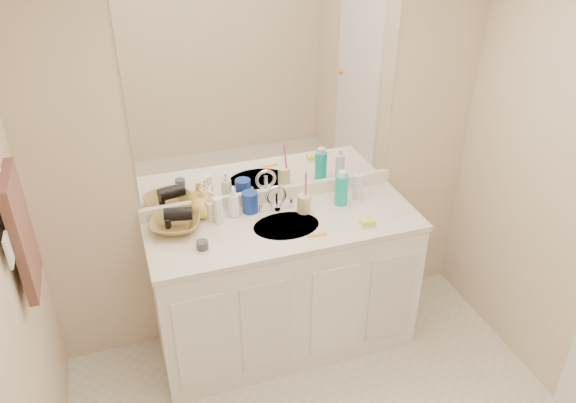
{
  "coord_description": "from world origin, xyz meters",
  "views": [
    {
      "loc": [
        -0.81,
        -1.44,
        2.57
      ],
      "look_at": [
        0.0,
        0.97,
        1.05
      ],
      "focal_mm": 35.0,
      "sensor_mm": 36.0,
      "label": 1
    }
  ],
  "objects": [
    {
      "name": "tan_cup",
      "position": [
        0.14,
        1.11,
        0.93
      ],
      "size": [
        0.1,
        0.1,
        0.11
      ],
      "primitive_type": "cylinder",
      "rotation": [
        0.0,
        0.0,
        0.29
      ],
      "color": "beige",
      "rests_on": "countertop"
    },
    {
      "name": "countertop",
      "position": [
        0.0,
        1.02,
        0.86
      ],
      "size": [
        1.52,
        0.57,
        0.03
      ],
      "primitive_type": "cube",
      "color": "silver",
      "rests_on": "vanity_cabinet"
    },
    {
      "name": "hand_towel",
      "position": [
        -1.25,
        0.77,
        1.25
      ],
      "size": [
        0.04,
        0.32,
        0.55
      ],
      "primitive_type": "cube",
      "color": "#432924",
      "rests_on": "towel_ring"
    },
    {
      "name": "extra_white_bottle",
      "position": [
        -0.34,
        1.15,
        0.96
      ],
      "size": [
        0.06,
        0.06,
        0.16
      ],
      "primitive_type": "cylinder",
      "rotation": [
        0.0,
        0.0,
        -0.36
      ],
      "color": "white",
      "rests_on": "countertop"
    },
    {
      "name": "toothbrush",
      "position": [
        0.15,
        1.11,
        1.03
      ],
      "size": [
        0.03,
        0.04,
        0.22
      ],
      "primitive_type": "cylinder",
      "rotation": [
        0.14,
        0.0,
        -0.42
      ],
      "color": "#DD3A72",
      "rests_on": "tan_cup"
    },
    {
      "name": "clear_pump_bottle",
      "position": [
        0.49,
        1.15,
        0.96
      ],
      "size": [
        0.07,
        0.07,
        0.16
      ],
      "primitive_type": "cylinder",
      "rotation": [
        0.0,
        0.0,
        0.15
      ],
      "color": "silver",
      "rests_on": "countertop"
    },
    {
      "name": "vanity_cabinet",
      "position": [
        0.0,
        1.02,
        0.42
      ],
      "size": [
        1.5,
        0.55,
        0.85
      ],
      "primitive_type": "cube",
      "color": "white",
      "rests_on": "floor"
    },
    {
      "name": "mirror",
      "position": [
        0.0,
        1.29,
        1.56
      ],
      "size": [
        1.48,
        0.01,
        1.2
      ],
      "primitive_type": "cube",
      "color": "white",
      "rests_on": "wall_back"
    },
    {
      "name": "switch_plate",
      "position": [
        -1.27,
        0.57,
        1.3
      ],
      "size": [
        0.01,
        0.08,
        0.13
      ],
      "primitive_type": "cube",
      "color": "white",
      "rests_on": "wall_left"
    },
    {
      "name": "dark_jar",
      "position": [
        -0.48,
        0.94,
        0.9
      ],
      "size": [
        0.08,
        0.08,
        0.04
      ],
      "primitive_type": "cylinder",
      "rotation": [
        0.0,
        0.0,
        0.35
      ],
      "color": "#3D3C44",
      "rests_on": "countertop"
    },
    {
      "name": "sink_basin",
      "position": [
        0.0,
        1.0,
        0.87
      ],
      "size": [
        0.37,
        0.37,
        0.02
      ],
      "primitive_type": "cylinder",
      "color": "beige",
      "rests_on": "countertop"
    },
    {
      "name": "hair_dryer",
      "position": [
        -0.56,
        1.16,
        0.97
      ],
      "size": [
        0.16,
        0.1,
        0.07
      ],
      "primitive_type": "cylinder",
      "rotation": [
        0.0,
        1.57,
        -0.2
      ],
      "color": "black",
      "rests_on": "wicker_basket"
    },
    {
      "name": "mouthwash_bottle",
      "position": [
        0.38,
        1.13,
        0.97
      ],
      "size": [
        0.08,
        0.08,
        0.18
      ],
      "primitive_type": "cylinder",
      "rotation": [
        0.0,
        0.0,
        0.05
      ],
      "color": "#0EB2A8",
      "rests_on": "countertop"
    },
    {
      "name": "orange_comb",
      "position": [
        0.13,
        0.86,
        0.88
      ],
      "size": [
        0.11,
        0.03,
        0.0
      ],
      "primitive_type": "cube",
      "rotation": [
        0.0,
        0.0,
        -0.12
      ],
      "color": "orange",
      "rests_on": "countertop"
    },
    {
      "name": "green_soap",
      "position": [
        0.42,
        0.86,
        0.9
      ],
      "size": [
        0.08,
        0.06,
        0.03
      ],
      "primitive_type": "cube",
      "rotation": [
        0.0,
        0.0,
        -0.12
      ],
      "color": "#C4E938",
      "rests_on": "soap_dish"
    },
    {
      "name": "backsplash",
      "position": [
        0.0,
        1.29,
        0.92
      ],
      "size": [
        1.52,
        0.03,
        0.08
      ],
      "primitive_type": "cube",
      "color": "white",
      "rests_on": "countertop"
    },
    {
      "name": "wall_back",
      "position": [
        0.0,
        1.3,
        1.2
      ],
      "size": [
        2.6,
        0.02,
        2.4
      ],
      "primitive_type": "cube",
      "color": "beige",
      "rests_on": "floor"
    },
    {
      "name": "soap_bottle_white",
      "position": [
        -0.24,
        1.2,
        0.97
      ],
      "size": [
        0.09,
        0.09,
        0.18
      ],
      "primitive_type": "imported",
      "rotation": [
        0.0,
        0.0,
        -0.29
      ],
      "color": "white",
      "rests_on": "countertop"
    },
    {
      "name": "blue_mug",
      "position": [
        -0.15,
        1.21,
        0.94
      ],
      "size": [
        0.1,
        0.1,
        0.12
      ],
      "primitive_type": "cylinder",
      "rotation": [
        0.0,
        0.0,
        0.16
      ],
      "color": "navy",
      "rests_on": "countertop"
    },
    {
      "name": "faucet",
      "position": [
        0.0,
        1.18,
        0.94
      ],
      "size": [
        0.02,
        0.02,
        0.11
      ],
      "primitive_type": "cylinder",
      "color": "silver",
      "rests_on": "countertop"
    },
    {
      "name": "soap_dish",
      "position": [
        0.42,
        0.86,
        0.89
      ],
      "size": [
        0.09,
        0.08,
        0.01
      ],
      "primitive_type": "cube",
      "rotation": [
        0.0,
        0.0,
        -0.12
      ],
      "color": "silver",
      "rests_on": "countertop"
    },
    {
      "name": "soap_bottle_cream",
      "position": [
        -0.37,
        1.21,
        0.97
      ],
      "size": [
        0.1,
        0.1,
        0.17
      ],
      "primitive_type": "imported",
      "rotation": [
        0.0,
        0.0,
        0.42
      ],
      "color": "#FDEBCE",
      "rests_on": "countertop"
    },
    {
      "name": "wicker_basket",
      "position": [
        -0.58,
        1.16,
        0.91
      ],
      "size": [
        0.34,
        0.34,
        0.07
      ],
      "primitive_type": "imported",
      "rotation": [
        0.0,
        0.0,
        -0.3
      ],
      "color": "olive",
      "rests_on": "countertop"
    },
    {
      "name": "soap_bottle_yellow",
      "position": [
        -0.41,
        1.25,
        0.97
      ],
      "size": [
        0.14,
        0.14,
        0.17
      ],
      "primitive_type": "imported",
      "rotation": [
        0.0,
        0.0,
        0.02
      ],
      "color": "#F8CD60",
      "rests_on": "countertop"
    }
  ]
}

